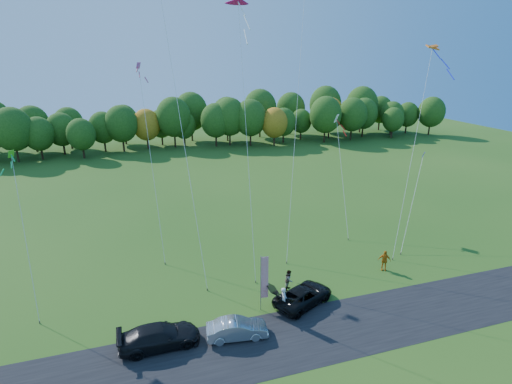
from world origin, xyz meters
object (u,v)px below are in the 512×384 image
object	(u,v)px
person_east	(384,260)
feather_flag	(264,277)
black_suv	(303,295)
silver_sedan	(237,329)

from	to	relation	value
person_east	feather_flag	xyz separation A→B (m)	(-11.90, -2.27, 1.81)
black_suv	silver_sedan	size ratio (longest dim) A/B	1.23
black_suv	feather_flag	size ratio (longest dim) A/B	1.12
feather_flag	black_suv	bearing A→B (deg)	-3.54
feather_flag	person_east	bearing A→B (deg)	10.78
black_suv	silver_sedan	xyz separation A→B (m)	(-5.80, -2.22, -0.02)
silver_sedan	feather_flag	bearing A→B (deg)	-40.56
feather_flag	silver_sedan	bearing A→B (deg)	-137.98
black_suv	person_east	size ratio (longest dim) A/B	2.68
person_east	feather_flag	size ratio (longest dim) A/B	0.42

